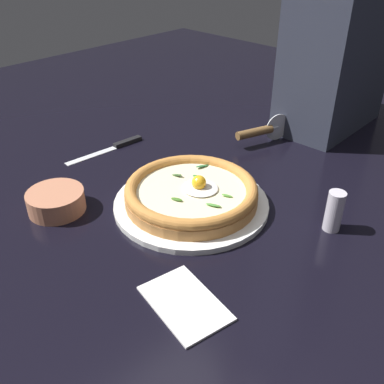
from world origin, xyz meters
TOP-DOWN VIEW (x-y plane):
  - ground_plane at (0.00, 0.00)m, footprint 2.40×2.40m
  - pizza_plate at (0.02, 0.00)m, footprint 0.31×0.31m
  - pizza at (0.02, 0.00)m, footprint 0.27×0.27m
  - side_bowl at (-0.16, -0.20)m, footprint 0.11×0.11m
  - pizza_cutter at (-0.05, 0.33)m, footprint 0.06×0.15m
  - table_knife at (-0.30, 0.06)m, footprint 0.03×0.22m
  - folded_napkin at (0.20, -0.20)m, footprint 0.15×0.12m
  - pepper_shaker at (0.27, 0.13)m, footprint 0.03×0.03m

SIDE VIEW (x-z plane):
  - ground_plane at x=0.00m, z-range -0.03..0.00m
  - table_knife at x=-0.30m, z-range 0.00..0.01m
  - folded_napkin at x=0.20m, z-range 0.00..0.01m
  - pizza_plate at x=0.02m, z-range 0.00..0.01m
  - side_bowl at x=-0.16m, z-range 0.00..0.04m
  - pizza at x=0.02m, z-range 0.00..0.06m
  - pizza_cutter at x=-0.05m, z-range 0.00..0.07m
  - pepper_shaker at x=0.27m, z-range 0.00..0.08m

